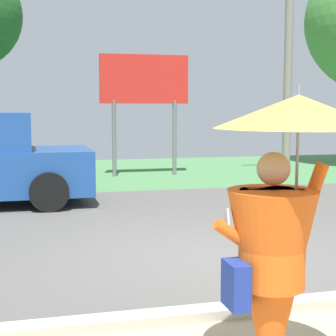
% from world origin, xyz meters
% --- Properties ---
extents(ground_plane, '(40.00, 22.00, 0.20)m').
position_xyz_m(ground_plane, '(0.00, 2.95, -0.05)').
color(ground_plane, '#565451').
extents(monk_pedestrian, '(1.13, 1.12, 2.13)m').
position_xyz_m(monk_pedestrian, '(-0.88, -3.51, 1.15)').
color(monk_pedestrian, '#E55B19').
rests_on(monk_pedestrian, ground_plane).
extents(utility_pole, '(1.80, 0.24, 6.71)m').
position_xyz_m(utility_pole, '(4.93, 7.93, 3.53)').
color(utility_pole, gray).
rests_on(utility_pole, ground_plane).
extents(roadside_billboard, '(2.60, 0.12, 3.50)m').
position_xyz_m(roadside_billboard, '(0.89, 8.89, 2.55)').
color(roadside_billboard, slate).
rests_on(roadside_billboard, ground_plane).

